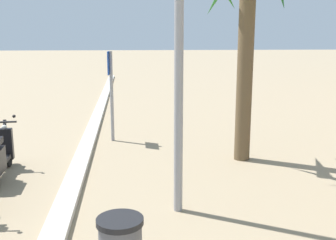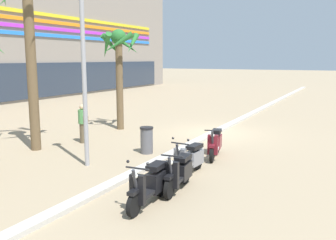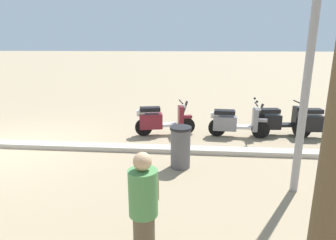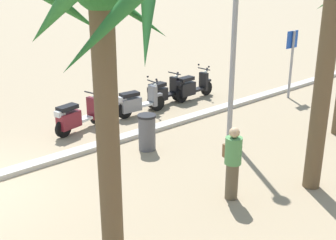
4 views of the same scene
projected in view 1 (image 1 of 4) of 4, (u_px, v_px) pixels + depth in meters
crossing_sign at (111, 86)px, 10.44m from camera, size 0.60×0.13×2.40m
palm_tree_mid_walkway at (248, 2)px, 8.40m from camera, size 2.18×2.35×4.74m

